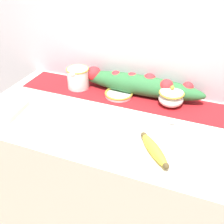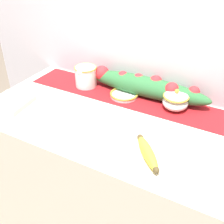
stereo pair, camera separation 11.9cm
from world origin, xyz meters
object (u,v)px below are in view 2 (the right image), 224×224
at_px(small_dish, 124,94).
at_px(napkin_stack, 11,102).
at_px(cream_pitcher, 86,76).
at_px(spoon, 168,126).
at_px(sugar_bowl, 176,100).
at_px(banana, 148,152).

distance_m(small_dish, napkin_stack, 0.54).
distance_m(cream_pitcher, spoon, 0.53).
xyz_separation_m(cream_pitcher, small_dish, (0.23, -0.01, -0.05)).
height_order(sugar_bowl, small_dish, sugar_bowl).
xyz_separation_m(sugar_bowl, napkin_stack, (-0.69, -0.33, -0.03)).
height_order(cream_pitcher, banana, cream_pitcher).
xyz_separation_m(spoon, napkin_stack, (-0.71, -0.19, 0.01)).
xyz_separation_m(cream_pitcher, spoon, (0.50, -0.15, -0.06)).
relative_size(small_dish, spoon, 0.74).
relative_size(small_dish, banana, 0.81).
xyz_separation_m(cream_pitcher, napkin_stack, (-0.21, -0.33, -0.05)).
bearing_deg(cream_pitcher, spoon, -16.22).
distance_m(cream_pitcher, banana, 0.62).
bearing_deg(small_dish, cream_pitcher, 177.95).
xyz_separation_m(small_dish, spoon, (0.28, -0.14, -0.01)).
height_order(small_dish, banana, banana).
distance_m(sugar_bowl, napkin_stack, 0.77).
relative_size(cream_pitcher, napkin_stack, 0.82).
bearing_deg(banana, spoon, 89.54).
bearing_deg(banana, napkin_stack, 177.64).
bearing_deg(napkin_stack, cream_pitcher, 58.24).
xyz_separation_m(banana, napkin_stack, (-0.71, 0.03, -0.01)).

